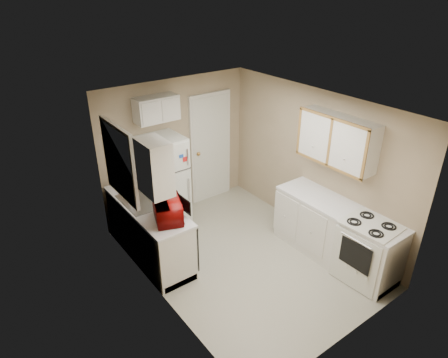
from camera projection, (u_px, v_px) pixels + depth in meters
floor at (243, 257)px, 6.14m from camera, size 3.80×3.80×0.00m
ceiling at (247, 106)px, 5.05m from camera, size 3.80×3.80×0.00m
wall_left at (156, 221)px, 4.85m from camera, size 3.80×3.80×0.00m
wall_right at (313, 164)px, 6.33m from camera, size 3.80×3.80×0.00m
wall_back at (176, 147)px, 6.95m from camera, size 2.80×2.80×0.00m
wall_front at (358, 257)px, 4.23m from camera, size 2.80×2.80×0.00m
left_counter at (149, 230)px, 5.99m from camera, size 0.60×1.80×0.90m
dishwasher at (187, 240)px, 5.70m from camera, size 0.03×0.58×0.72m
sink at (142, 203)px, 5.92m from camera, size 0.54×0.74×0.16m
microwave at (168, 210)px, 5.37m from camera, size 0.59×0.45×0.35m
soap_bottle at (130, 188)px, 6.04m from camera, size 0.10×0.10×0.18m
window_blinds at (120, 162)px, 5.44m from camera, size 0.10×0.98×1.08m
upper_cabinet_left at (155, 168)px, 4.81m from camera, size 0.30×0.45×0.70m
refrigerator at (164, 182)px, 6.64m from camera, size 0.66×0.64×1.59m
cabinet_over_fridge at (156, 109)px, 6.27m from camera, size 0.70×0.30×0.40m
interior_door at (211, 148)px, 7.38m from camera, size 0.86×0.06×2.08m
right_counter at (335, 233)px, 5.94m from camera, size 0.60×2.00×0.90m
stove at (365, 254)px, 5.53m from camera, size 0.61×0.73×0.85m
upper_cabinet_right at (337, 140)px, 5.62m from camera, size 0.30×1.20×0.70m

